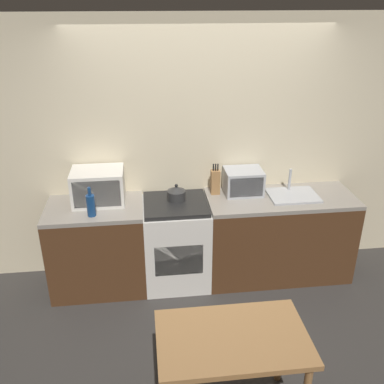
# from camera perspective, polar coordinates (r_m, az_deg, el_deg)

# --- Properties ---
(ground_plane) EXTENTS (16.00, 16.00, 0.00)m
(ground_plane) POSITION_cam_1_polar(r_m,az_deg,el_deg) (4.18, 2.72, -16.14)
(ground_plane) COLOR #33302D
(wall_back) EXTENTS (10.00, 0.06, 2.60)m
(wall_back) POSITION_cam_1_polar(r_m,az_deg,el_deg) (4.33, 1.02, 5.54)
(wall_back) COLOR beige
(wall_back) RESTS_ON ground_plane
(counter_left_run) EXTENTS (0.92, 0.62, 0.90)m
(counter_left_run) POSITION_cam_1_polar(r_m,az_deg,el_deg) (4.39, -12.41, -7.17)
(counter_left_run) COLOR #4C2D19
(counter_left_run) RESTS_ON ground_plane
(counter_right_run) EXTENTS (1.48, 0.62, 0.90)m
(counter_right_run) POSITION_cam_1_polar(r_m,az_deg,el_deg) (4.56, 11.35, -5.73)
(counter_right_run) COLOR #4C2D19
(counter_right_run) RESTS_ON ground_plane
(stove_range) EXTENTS (0.64, 0.62, 0.90)m
(stove_range) POSITION_cam_1_polar(r_m,az_deg,el_deg) (4.37, -2.11, -6.73)
(stove_range) COLOR silver
(stove_range) RESTS_ON ground_plane
(kettle) EXTENTS (0.18, 0.18, 0.17)m
(kettle) POSITION_cam_1_polar(r_m,az_deg,el_deg) (4.17, -2.09, -0.17)
(kettle) COLOR #2D2D2D
(kettle) RESTS_ON stove_range
(microwave) EXTENTS (0.49, 0.37, 0.33)m
(microwave) POSITION_cam_1_polar(r_m,az_deg,el_deg) (4.19, -12.39, 0.74)
(microwave) COLOR silver
(microwave) RESTS_ON counter_left_run
(bottle) EXTENTS (0.08, 0.08, 0.28)m
(bottle) POSITION_cam_1_polar(r_m,az_deg,el_deg) (3.96, -13.34, -1.69)
(bottle) COLOR navy
(bottle) RESTS_ON counter_left_run
(knife_block) EXTENTS (0.09, 0.08, 0.32)m
(knife_block) POSITION_cam_1_polar(r_m,az_deg,el_deg) (4.29, 3.12, 1.37)
(knife_block) COLOR #9E7042
(knife_block) RESTS_ON counter_right_run
(toaster_oven) EXTENTS (0.37, 0.30, 0.25)m
(toaster_oven) POSITION_cam_1_polar(r_m,az_deg,el_deg) (4.32, 6.86, 1.39)
(toaster_oven) COLOR #ADAFB5
(toaster_oven) RESTS_ON counter_right_run
(sink_basin) EXTENTS (0.49, 0.37, 0.24)m
(sink_basin) POSITION_cam_1_polar(r_m,az_deg,el_deg) (4.39, 13.28, -0.33)
(sink_basin) COLOR #ADAFB5
(sink_basin) RESTS_ON counter_right_run
(dining_table) EXTENTS (0.99, 0.62, 0.72)m
(dining_table) POSITION_cam_1_polar(r_m,az_deg,el_deg) (3.02, 5.37, -19.92)
(dining_table) COLOR #9E7042
(dining_table) RESTS_ON ground_plane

